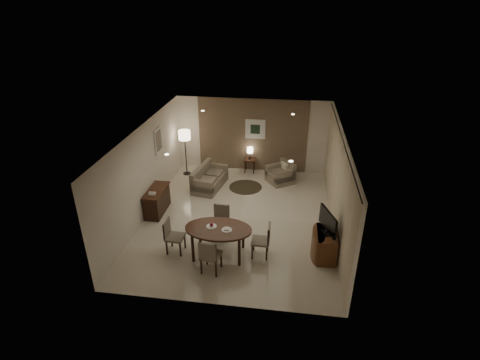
# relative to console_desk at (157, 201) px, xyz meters

# --- Properties ---
(room_shell) EXTENTS (5.50, 7.00, 2.70)m
(room_shell) POSITION_rel_console_desk_xyz_m (2.49, 0.40, 0.98)
(room_shell) COLOR beige
(room_shell) RESTS_ON ground
(taupe_accent) EXTENTS (3.96, 0.03, 2.70)m
(taupe_accent) POSITION_rel_console_desk_xyz_m (2.49, 3.48, 0.98)
(taupe_accent) COLOR brown
(taupe_accent) RESTS_ON wall_back
(curtain_wall) EXTENTS (0.08, 6.70, 2.58)m
(curtain_wall) POSITION_rel_console_desk_xyz_m (5.17, 0.00, 0.95)
(curtain_wall) COLOR beige
(curtain_wall) RESTS_ON wall_right
(curtain_rod) EXTENTS (0.03, 6.80, 0.03)m
(curtain_rod) POSITION_rel_console_desk_xyz_m (5.17, 0.00, 2.27)
(curtain_rod) COLOR black
(curtain_rod) RESTS_ON wall_right
(art_back_frame) EXTENTS (0.72, 0.03, 0.72)m
(art_back_frame) POSITION_rel_console_desk_xyz_m (2.59, 3.46, 1.23)
(art_back_frame) COLOR silver
(art_back_frame) RESTS_ON wall_back
(art_back_canvas) EXTENTS (0.34, 0.01, 0.34)m
(art_back_canvas) POSITION_rel_console_desk_xyz_m (2.59, 3.44, 1.23)
(art_back_canvas) COLOR black
(art_back_canvas) RESTS_ON wall_back
(art_left_frame) EXTENTS (0.03, 0.60, 0.80)m
(art_left_frame) POSITION_rel_console_desk_xyz_m (-0.23, 1.20, 1.48)
(art_left_frame) COLOR silver
(art_left_frame) RESTS_ON wall_left
(art_left_canvas) EXTENTS (0.01, 0.46, 0.64)m
(art_left_canvas) POSITION_rel_console_desk_xyz_m (-0.21, 1.20, 1.48)
(art_left_canvas) COLOR gray
(art_left_canvas) RESTS_ON wall_left
(downlight_nl) EXTENTS (0.10, 0.10, 0.01)m
(downlight_nl) POSITION_rel_console_desk_xyz_m (1.09, -1.80, 2.31)
(downlight_nl) COLOR white
(downlight_nl) RESTS_ON ceiling
(downlight_nr) EXTENTS (0.10, 0.10, 0.01)m
(downlight_nr) POSITION_rel_console_desk_xyz_m (3.89, -1.80, 2.31)
(downlight_nr) COLOR white
(downlight_nr) RESTS_ON ceiling
(downlight_fl) EXTENTS (0.10, 0.10, 0.01)m
(downlight_fl) POSITION_rel_console_desk_xyz_m (1.09, 1.80, 2.31)
(downlight_fl) COLOR white
(downlight_fl) RESTS_ON ceiling
(downlight_fr) EXTENTS (0.10, 0.10, 0.01)m
(downlight_fr) POSITION_rel_console_desk_xyz_m (3.89, 1.80, 2.31)
(downlight_fr) COLOR white
(downlight_fr) RESTS_ON ceiling
(console_desk) EXTENTS (0.48, 1.20, 0.75)m
(console_desk) POSITION_rel_console_desk_xyz_m (0.00, 0.00, 0.00)
(console_desk) COLOR #492417
(console_desk) RESTS_ON floor
(telephone) EXTENTS (0.20, 0.14, 0.09)m
(telephone) POSITION_rel_console_desk_xyz_m (0.00, -0.30, 0.43)
(telephone) COLOR white
(telephone) RESTS_ON console_desk
(tv_cabinet) EXTENTS (0.48, 0.90, 0.70)m
(tv_cabinet) POSITION_rel_console_desk_xyz_m (4.89, -1.50, -0.03)
(tv_cabinet) COLOR brown
(tv_cabinet) RESTS_ON floor
(flat_tv) EXTENTS (0.36, 0.85, 0.60)m
(flat_tv) POSITION_rel_console_desk_xyz_m (4.87, -1.50, 0.65)
(flat_tv) COLOR black
(flat_tv) RESTS_ON tv_cabinet
(dining_table) EXTENTS (1.67, 1.04, 0.78)m
(dining_table) POSITION_rel_console_desk_xyz_m (2.23, -1.79, 0.02)
(dining_table) COLOR #492417
(dining_table) RESTS_ON floor
(chair_near) EXTENTS (0.50, 0.50, 0.92)m
(chair_near) POSITION_rel_console_desk_xyz_m (2.17, -2.44, 0.09)
(chair_near) COLOR gray
(chair_near) RESTS_ON floor
(chair_far) EXTENTS (0.48, 0.48, 0.92)m
(chair_far) POSITION_rel_console_desk_xyz_m (2.12, -1.07, 0.08)
(chair_far) COLOR gray
(chair_far) RESTS_ON floor
(chair_left) EXTENTS (0.45, 0.45, 0.89)m
(chair_left) POSITION_rel_console_desk_xyz_m (1.12, -1.82, 0.07)
(chair_left) COLOR gray
(chair_left) RESTS_ON floor
(chair_right) EXTENTS (0.44, 0.44, 0.89)m
(chair_right) POSITION_rel_console_desk_xyz_m (3.26, -1.69, 0.07)
(chair_right) COLOR gray
(chair_right) RESTS_ON floor
(plate_a) EXTENTS (0.26, 0.26, 0.02)m
(plate_a) POSITION_rel_console_desk_xyz_m (2.05, -1.74, 0.41)
(plate_a) COLOR white
(plate_a) RESTS_ON dining_table
(plate_b) EXTENTS (0.26, 0.26, 0.02)m
(plate_b) POSITION_rel_console_desk_xyz_m (2.45, -1.84, 0.41)
(plate_b) COLOR white
(plate_b) RESTS_ON dining_table
(fruit_apple) EXTENTS (0.09, 0.09, 0.09)m
(fruit_apple) POSITION_rel_console_desk_xyz_m (2.05, -1.74, 0.47)
(fruit_apple) COLOR maroon
(fruit_apple) RESTS_ON plate_a
(napkin) EXTENTS (0.12, 0.08, 0.03)m
(napkin) POSITION_rel_console_desk_xyz_m (2.45, -1.84, 0.44)
(napkin) COLOR white
(napkin) RESTS_ON plate_b
(round_rug) EXTENTS (1.12, 1.12, 0.01)m
(round_rug) POSITION_rel_console_desk_xyz_m (2.43, 1.97, -0.37)
(round_rug) COLOR #3F3423
(round_rug) RESTS_ON floor
(sofa) EXTENTS (1.68, 1.05, 0.74)m
(sofa) POSITION_rel_console_desk_xyz_m (1.22, 1.82, -0.01)
(sofa) COLOR gray
(sofa) RESTS_ON floor
(armchair) EXTENTS (1.10, 1.11, 0.73)m
(armchair) POSITION_rel_console_desk_xyz_m (3.58, 2.54, -0.01)
(armchair) COLOR gray
(armchair) RESTS_ON floor
(side_table) EXTENTS (0.40, 0.40, 0.51)m
(side_table) POSITION_rel_console_desk_xyz_m (2.43, 3.25, -0.12)
(side_table) COLOR #311E10
(side_table) RESTS_ON floor
(table_lamp) EXTENTS (0.22, 0.22, 0.50)m
(table_lamp) POSITION_rel_console_desk_xyz_m (2.43, 3.25, 0.39)
(table_lamp) COLOR #FFEAC1
(table_lamp) RESTS_ON side_table
(floor_lamp) EXTENTS (0.42, 0.42, 1.67)m
(floor_lamp) POSITION_rel_console_desk_xyz_m (0.16, 2.74, 0.46)
(floor_lamp) COLOR #FFE5B7
(floor_lamp) RESTS_ON floor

